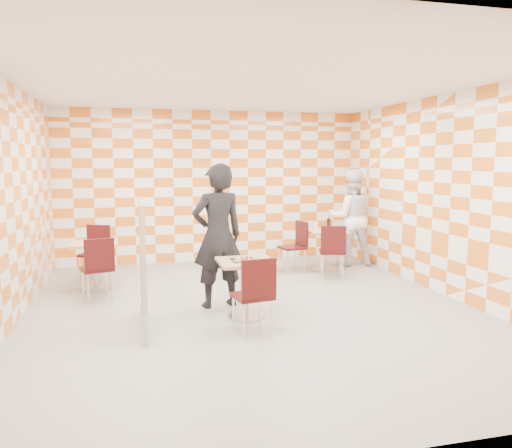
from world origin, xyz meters
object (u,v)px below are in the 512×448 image
(partition, at_px, (143,264))
(soda_bottle, at_px, (329,224))
(chair_second_side, at_px, (297,242))
(chair_empty_far, at_px, (96,248))
(second_table, at_px, (325,243))
(man_dark, at_px, (218,236))
(sport_bottle, at_px, (316,225))
(chair_main_front, at_px, (255,290))
(chair_empty_near, at_px, (98,264))
(main_table, at_px, (246,279))
(man_white, at_px, (351,217))
(chair_second_front, at_px, (332,247))
(empty_table, at_px, (95,257))

(partition, distance_m, soda_bottle, 4.32)
(chair_second_side, bearing_deg, soda_bottle, 6.91)
(chair_empty_far, height_order, soda_bottle, soda_bottle)
(second_table, distance_m, soda_bottle, 0.37)
(man_dark, relative_size, soda_bottle, 8.61)
(sport_bottle, bearing_deg, chair_second_side, -167.39)
(chair_main_front, height_order, chair_second_side, same)
(chair_empty_far, bearing_deg, partition, -75.52)
(chair_empty_near, height_order, man_dark, man_dark)
(second_table, xyz_separation_m, sport_bottle, (-0.15, 0.09, 0.33))
(chair_empty_near, bearing_deg, main_table, -33.56)
(man_dark, distance_m, man_white, 3.67)
(sport_bottle, bearing_deg, chair_empty_near, -161.81)
(second_table, distance_m, partition, 4.19)
(chair_second_front, xyz_separation_m, soda_bottle, (0.23, 0.75, 0.31))
(main_table, xyz_separation_m, chair_second_front, (1.92, 1.74, 0.04))
(second_table, distance_m, chair_second_front, 0.68)
(chair_empty_near, height_order, soda_bottle, soda_bottle)
(chair_second_side, distance_m, man_dark, 2.58)
(chair_empty_far, distance_m, soda_bottle, 4.17)
(second_table, xyz_separation_m, chair_empty_near, (-3.94, -1.15, 0.04))
(second_table, height_order, chair_empty_near, chair_empty_near)
(chair_empty_near, height_order, man_white, man_white)
(man_dark, bearing_deg, chair_empty_near, -33.64)
(chair_empty_far, xyz_separation_m, sport_bottle, (3.90, -0.16, 0.29))
(empty_table, height_order, man_dark, man_dark)
(man_dark, distance_m, soda_bottle, 3.08)
(man_dark, bearing_deg, man_white, -155.14)
(chair_empty_near, bearing_deg, man_white, 17.88)
(man_dark, bearing_deg, soda_bottle, -152.78)
(man_dark, distance_m, sport_bottle, 2.89)
(chair_empty_near, xyz_separation_m, soda_bottle, (4.04, 1.23, 0.31))
(empty_table, xyz_separation_m, man_white, (4.69, 0.78, 0.42))
(main_table, bearing_deg, man_white, 45.39)
(partition, height_order, man_white, man_white)
(man_dark, bearing_deg, chair_empty_far, -61.24)
(second_table, xyz_separation_m, chair_empty_far, (-4.05, 0.26, 0.04))
(empty_table, height_order, sport_bottle, sport_bottle)
(chair_empty_near, xyz_separation_m, man_dark, (1.63, -0.67, 0.45))
(chair_empty_far, bearing_deg, man_dark, -50.08)
(main_table, xyz_separation_m, partition, (-1.29, -0.12, 0.28))
(main_table, bearing_deg, sport_bottle, 52.89)
(chair_second_side, relative_size, chair_empty_near, 1.00)
(chair_second_front, bearing_deg, chair_second_side, 122.00)
(second_table, height_order, sport_bottle, sport_bottle)
(chair_empty_far, bearing_deg, man_white, 0.90)
(chair_second_front, height_order, chair_empty_near, same)
(chair_second_front, height_order, partition, partition)
(sport_bottle, height_order, soda_bottle, soda_bottle)
(main_table, relative_size, partition, 0.48)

